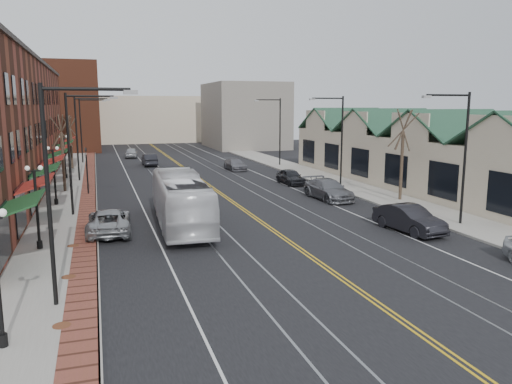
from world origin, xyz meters
TOP-DOWN VIEW (x-y plane):
  - ground at (0.00, 0.00)m, footprint 160.00×160.00m
  - sidewalk_left at (-12.00, 20.00)m, footprint 4.00×120.00m
  - sidewalk_right at (12.00, 20.00)m, footprint 4.00×120.00m
  - building_right at (18.00, 20.00)m, footprint 8.00×36.00m
  - backdrop_left at (-16.00, 70.00)m, footprint 14.00×18.00m
  - backdrop_mid at (0.00, 85.00)m, footprint 22.00×14.00m
  - backdrop_right at (15.00, 65.00)m, footprint 12.00×16.00m
  - streetlight_l_0 at (-11.05, 0.00)m, footprint 3.33×0.25m
  - streetlight_l_1 at (-11.05, 16.00)m, footprint 3.33×0.25m
  - streetlight_l_2 at (-11.05, 32.00)m, footprint 3.33×0.25m
  - streetlight_l_3 at (-11.05, 48.00)m, footprint 3.33×0.25m
  - streetlight_r_0 at (11.05, 6.00)m, footprint 3.33×0.25m
  - streetlight_r_1 at (11.05, 22.00)m, footprint 3.33×0.25m
  - streetlight_r_2 at (11.05, 38.00)m, footprint 3.33×0.25m
  - lamppost_l_1 at (-12.80, 8.00)m, footprint 0.84×0.28m
  - lamppost_l_2 at (-12.80, 20.00)m, footprint 0.84×0.28m
  - lamppost_l_3 at (-12.80, 34.00)m, footprint 0.84×0.28m
  - tree_left_near at (-12.50, 26.00)m, footprint 1.78×1.37m
  - tree_left_far at (-12.50, 42.00)m, footprint 1.66×1.28m
  - tree_right_mid at (12.50, 14.00)m, footprint 1.90×1.46m
  - manhole_near at (-11.20, -2.00)m, footprint 0.60×0.60m
  - manhole_mid at (-11.20, 3.00)m, footprint 0.60×0.60m
  - manhole_far at (-11.20, 8.00)m, footprint 0.60×0.60m
  - traffic_signal at (-10.60, 24.00)m, footprint 0.18×0.15m
  - transit_bus at (-5.00, 11.23)m, footprint 3.31×11.67m
  - parked_suv at (-9.30, 10.60)m, footprint 2.70×5.39m
  - parked_car_b at (7.50, 5.62)m, footprint 2.25×4.98m
  - parked_car_c at (7.50, 16.37)m, footprint 2.54×5.59m
  - parked_car_d at (7.50, 24.36)m, footprint 1.75×4.21m
  - distant_car_left at (-3.64, 43.00)m, footprint 1.61×4.48m
  - distant_car_right at (5.27, 35.93)m, footprint 1.94×4.50m
  - distant_car_far at (-5.09, 53.41)m, footprint 2.12×4.35m

SIDE VIEW (x-z plane):
  - ground at x=0.00m, z-range 0.00..0.00m
  - sidewalk_left at x=-12.00m, z-range 0.00..0.15m
  - sidewalk_right at x=12.00m, z-range 0.00..0.15m
  - manhole_near at x=-11.20m, z-range 0.15..0.17m
  - manhole_mid at x=-11.20m, z-range 0.15..0.17m
  - manhole_far at x=-11.20m, z-range 0.15..0.17m
  - distant_car_right at x=5.27m, z-range 0.00..1.29m
  - parked_car_d at x=7.50m, z-range 0.00..1.43m
  - distant_car_far at x=-5.09m, z-range 0.00..1.43m
  - parked_suv at x=-9.30m, z-range 0.00..1.47m
  - distant_car_left at x=-3.64m, z-range 0.00..1.47m
  - parked_car_b at x=7.50m, z-range 0.00..1.59m
  - parked_car_c at x=7.50m, z-range 0.00..1.59m
  - transit_bus at x=-5.00m, z-range 0.00..3.22m
  - lamppost_l_1 at x=-12.80m, z-range 0.07..4.34m
  - lamppost_l_2 at x=-12.80m, z-range 0.07..4.34m
  - lamppost_l_3 at x=-12.80m, z-range 0.07..4.34m
  - building_right at x=18.00m, z-range 0.00..4.60m
  - traffic_signal at x=-10.60m, z-range 0.45..4.25m
  - tree_left_far at x=-12.50m, z-range 0.26..6.29m
  - tree_left_near at x=-12.50m, z-range 0.27..6.75m
  - tree_right_mid at x=12.50m, z-range 0.28..7.22m
  - backdrop_mid at x=0.00m, z-range 0.00..9.00m
  - streetlight_l_0 at x=-11.05m, z-range 1.03..9.03m
  - streetlight_l_1 at x=-11.05m, z-range 1.03..9.03m
  - streetlight_l_2 at x=-11.05m, z-range 1.03..9.03m
  - streetlight_l_3 at x=-11.05m, z-range 1.03..9.03m
  - streetlight_r_0 at x=11.05m, z-range 1.03..9.03m
  - streetlight_r_1 at x=11.05m, z-range 1.03..9.03m
  - streetlight_r_2 at x=11.05m, z-range 1.03..9.03m
  - backdrop_right at x=15.00m, z-range 0.00..11.00m
  - backdrop_left at x=-16.00m, z-range 0.00..14.00m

